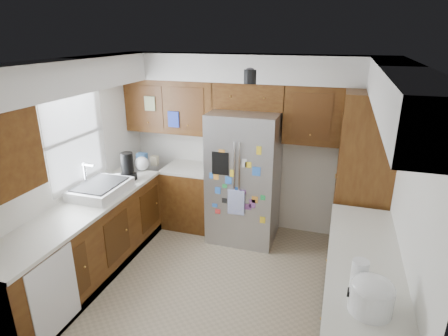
{
  "coord_description": "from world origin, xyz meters",
  "views": [
    {
      "loc": [
        1.17,
        -3.41,
        2.76
      ],
      "look_at": [
        -0.02,
        0.35,
        1.33
      ],
      "focal_mm": 30.0,
      "sensor_mm": 36.0,
      "label": 1
    }
  ],
  "objects": [
    {
      "name": "floor",
      "position": [
        0.0,
        0.0,
        0.0
      ],
      "size": [
        3.6,
        3.6,
        0.0
      ],
      "primitive_type": "plane",
      "color": "tan",
      "rests_on": "ground"
    },
    {
      "name": "room_shell",
      "position": [
        -0.11,
        0.36,
        1.82
      ],
      "size": [
        3.64,
        3.24,
        2.52
      ],
      "color": "silver",
      "rests_on": "ground"
    },
    {
      "name": "left_counter_run",
      "position": [
        -1.36,
        0.03,
        0.43
      ],
      "size": [
        1.36,
        3.2,
        0.92
      ],
      "color": "#40200C",
      "rests_on": "ground"
    },
    {
      "name": "right_counter_run",
      "position": [
        1.5,
        -0.47,
        0.42
      ],
      "size": [
        0.63,
        2.25,
        0.92
      ],
      "color": "#40200C",
      "rests_on": "ground"
    },
    {
      "name": "pantry",
      "position": [
        1.5,
        1.15,
        1.07
      ],
      "size": [
        0.6,
        0.9,
        2.15
      ],
      "primitive_type": "cube",
      "color": "#40200C",
      "rests_on": "ground"
    },
    {
      "name": "fridge",
      "position": [
        -0.0,
        1.2,
        0.9
      ],
      "size": [
        0.9,
        0.79,
        1.8
      ],
      "color": "#95959A",
      "rests_on": "ground"
    },
    {
      "name": "bridge_cabinet",
      "position": [
        0.0,
        1.43,
        1.98
      ],
      "size": [
        0.96,
        0.34,
        0.35
      ],
      "primitive_type": "cube",
      "color": "#40200C",
      "rests_on": "fridge"
    },
    {
      "name": "fridge_top_items",
      "position": [
        -0.04,
        1.36,
        2.27
      ],
      "size": [
        0.5,
        0.31,
        0.26
      ],
      "color": "#1828B8",
      "rests_on": "bridge_cabinet"
    },
    {
      "name": "sink_assembly",
      "position": [
        -1.5,
        0.1,
        0.99
      ],
      "size": [
        0.52,
        0.7,
        0.37
      ],
      "color": "white",
      "rests_on": "left_counter_run"
    },
    {
      "name": "left_counter_clutter",
      "position": [
        -1.45,
        0.82,
        1.05
      ],
      "size": [
        0.31,
        0.82,
        0.38
      ],
      "color": "black",
      "rests_on": "left_counter_run"
    },
    {
      "name": "rice_cooker",
      "position": [
        1.5,
        -1.07,
        1.06
      ],
      "size": [
        0.31,
        0.3,
        0.27
      ],
      "color": "white",
      "rests_on": "right_counter_run"
    },
    {
      "name": "paper_towel",
      "position": [
        1.42,
        -0.9,
        1.06
      ],
      "size": [
        0.12,
        0.12,
        0.28
      ],
      "primitive_type": "cylinder",
      "color": "white",
      "rests_on": "right_counter_run"
    }
  ]
}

